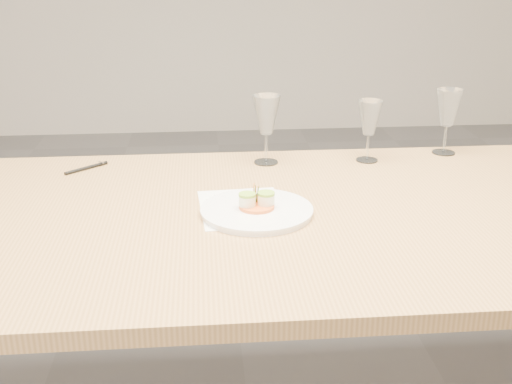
{
  "coord_description": "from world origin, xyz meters",
  "views": [
    {
      "loc": [
        -0.12,
        -1.46,
        1.36
      ],
      "look_at": [
        0.01,
        0.01,
        0.8
      ],
      "focal_mm": 45.0,
      "sensor_mm": 36.0,
      "label": 1
    }
  ],
  "objects": [
    {
      "name": "recipe_sheet",
      "position": [
        -0.02,
        0.03,
        0.75
      ],
      "size": [
        0.22,
        0.28,
        0.0
      ],
      "rotation": [
        0.0,
        0.0,
        0.07
      ],
      "color": "white",
      "rests_on": "dining_table"
    },
    {
      "name": "wine_glass_0",
      "position": [
        0.07,
        0.38,
        0.9
      ],
      "size": [
        0.08,
        0.08,
        0.21
      ],
      "color": "white",
      "rests_on": "dining_table"
    },
    {
      "name": "wine_glass_1",
      "position": [
        0.38,
        0.38,
        0.88
      ],
      "size": [
        0.08,
        0.08,
        0.19
      ],
      "color": "white",
      "rests_on": "dining_table"
    },
    {
      "name": "dinner_plate",
      "position": [
        0.01,
        -0.01,
        0.76
      ],
      "size": [
        0.28,
        0.28,
        0.07
      ],
      "rotation": [
        0.0,
        0.0,
        -0.36
      ],
      "color": "white",
      "rests_on": "dining_table"
    },
    {
      "name": "ballpoint_pen",
      "position": [
        -0.46,
        0.37,
        0.76
      ],
      "size": [
        0.11,
        0.1,
        0.01
      ],
      "rotation": [
        0.0,
        0.0,
        0.73
      ],
      "color": "black",
      "rests_on": "dining_table"
    },
    {
      "name": "dining_table",
      "position": [
        0.0,
        0.0,
        0.68
      ],
      "size": [
        2.4,
        1.0,
        0.75
      ],
      "color": "tan",
      "rests_on": "ground"
    },
    {
      "name": "wine_glass_2",
      "position": [
        0.64,
        0.43,
        0.89
      ],
      "size": [
        0.08,
        0.08,
        0.2
      ],
      "color": "white",
      "rests_on": "dining_table"
    }
  ]
}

